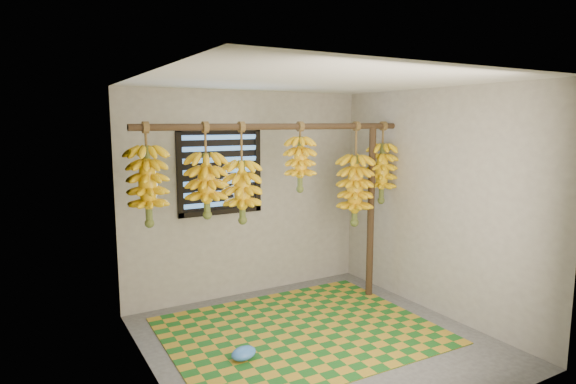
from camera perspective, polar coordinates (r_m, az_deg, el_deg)
floor at (r=4.77m, az=3.45°, el=-17.19°), size 3.00×3.00×0.01m
ceiling at (r=4.32m, az=3.74°, el=13.04°), size 3.00×3.00×0.01m
wall_back at (r=5.68m, az=-4.81°, el=-0.28°), size 3.00×0.01×2.40m
wall_left at (r=3.79m, az=-15.84°, el=-4.95°), size 0.01×3.00×2.40m
wall_right at (r=5.35m, az=17.15°, el=-1.16°), size 0.01×3.00×2.40m
window at (r=5.48m, az=-8.04°, el=2.51°), size 1.00×0.04×1.00m
hanging_pole at (r=4.90m, az=-0.88°, el=7.76°), size 3.00×0.06×0.06m
support_post at (r=5.68m, az=9.79°, el=-2.43°), size 0.08×0.08×2.00m
woven_mat at (r=4.95m, az=1.45°, el=-16.07°), size 2.59×2.09×0.01m
plastic_bag at (r=4.41m, az=-5.27°, el=-18.50°), size 0.30×0.26×0.10m
banana_bunch_a at (r=4.44m, az=-16.27°, el=0.70°), size 0.35×0.35×0.92m
banana_bunch_b at (r=4.60m, az=-9.63°, el=0.81°), size 0.37×0.37×0.90m
banana_bunch_c at (r=4.76m, az=-5.46°, el=0.07°), size 0.36×0.36×0.99m
banana_bunch_d at (r=5.04m, az=1.43°, el=3.36°), size 0.31×0.31×0.72m
banana_bunch_e at (r=5.49m, az=7.95°, el=0.23°), size 0.38×0.38×1.16m
banana_bunch_f at (r=5.71m, az=11.06°, el=2.22°), size 0.33×0.33×0.94m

